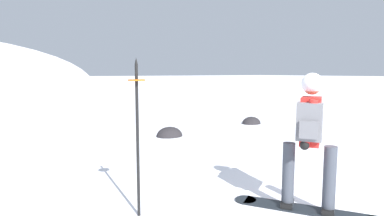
% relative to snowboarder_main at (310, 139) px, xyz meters
% --- Properties ---
extents(snowboarder_main, '(1.12, 1.59, 1.71)m').
position_rel_snowboarder_main_xyz_m(snowboarder_main, '(0.00, 0.00, 0.00)').
color(snowboarder_main, black).
rests_on(snowboarder_main, ground).
extents(piste_marker_near, '(0.20, 0.20, 1.89)m').
position_rel_snowboarder_main_xyz_m(piste_marker_near, '(-1.78, 1.05, 0.16)').
color(piste_marker_near, black).
rests_on(piste_marker_near, ground).
extents(rock_dark, '(0.73, 0.62, 0.51)m').
position_rel_snowboarder_main_xyz_m(rock_dark, '(0.93, 5.09, -0.92)').
color(rock_dark, '#282628').
rests_on(rock_dark, ground).
extents(rock_mid, '(0.67, 0.57, 0.47)m').
position_rel_snowboarder_main_xyz_m(rock_mid, '(4.30, 5.46, -0.92)').
color(rock_mid, '#282628').
rests_on(rock_mid, ground).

